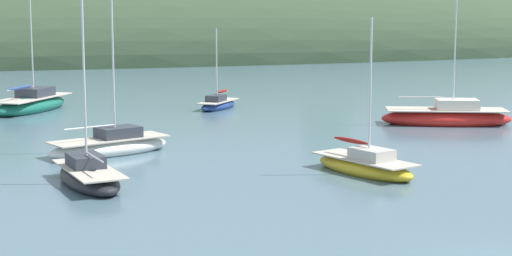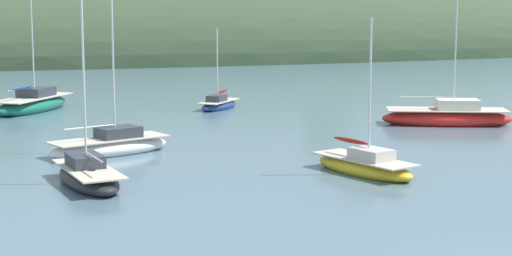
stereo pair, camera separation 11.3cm
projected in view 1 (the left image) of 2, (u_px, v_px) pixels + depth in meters
far_shoreline_hill at (233, 56)px, 117.43m from camera, size 150.00×36.00×26.25m
sailboat_white_near at (89, 176)px, 32.50m from camera, size 2.46×5.78×8.04m
sailboat_teal_outer at (447, 117)px, 49.40m from camera, size 8.15×5.70×10.93m
sailboat_black_sloop at (110, 146)px, 39.44m from camera, size 6.61×3.90×8.92m
sailboat_grey_yawl at (365, 165)px, 34.76m from camera, size 3.19×5.71×6.80m
sailboat_cream_ketch at (218, 104)px, 57.10m from camera, size 4.24×4.43×5.76m
sailboat_blue_center at (31, 104)px, 55.88m from camera, size 6.77×7.90×9.81m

